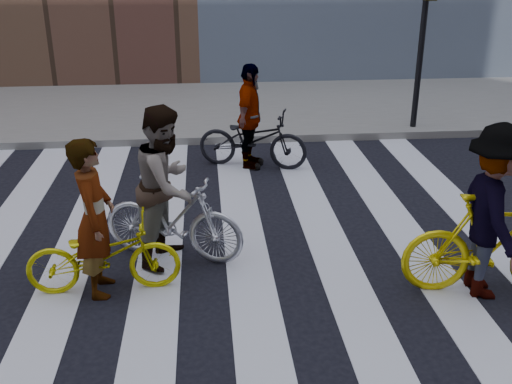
{
  "coord_description": "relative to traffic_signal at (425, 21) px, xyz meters",
  "views": [
    {
      "loc": [
        0.06,
        -6.29,
        3.67
      ],
      "look_at": [
        0.66,
        0.3,
        0.92
      ],
      "focal_mm": 42.0,
      "sensor_mm": 36.0,
      "label": 1
    }
  ],
  "objects": [
    {
      "name": "ground",
      "position": [
        -4.4,
        -5.32,
        -2.28
      ],
      "size": [
        100.0,
        100.0,
        0.0
      ],
      "primitive_type": "plane",
      "color": "black",
      "rests_on": "ground"
    },
    {
      "name": "sidewalk_far",
      "position": [
        -4.4,
        2.18,
        -2.2
      ],
      "size": [
        100.0,
        5.0,
        0.15
      ],
      "primitive_type": "cube",
      "color": "gray",
      "rests_on": "ground"
    },
    {
      "name": "zebra_crosswalk",
      "position": [
        -4.4,
        -5.32,
        -2.27
      ],
      "size": [
        8.25,
        10.0,
        0.01
      ],
      "color": "silver",
      "rests_on": "ground"
    },
    {
      "name": "traffic_signal",
      "position": [
        0.0,
        0.0,
        0.0
      ],
      "size": [
        0.22,
        0.42,
        3.33
      ],
      "color": "black",
      "rests_on": "ground"
    },
    {
      "name": "bike_yellow_left",
      "position": [
        -5.51,
        -5.58,
        -1.83
      ],
      "size": [
        1.73,
        0.66,
        0.9
      ],
      "primitive_type": "imported",
      "rotation": [
        0.0,
        0.0,
        1.61
      ],
      "color": "#CDC80B",
      "rests_on": "ground"
    },
    {
      "name": "bike_silver_mid",
      "position": [
        -4.76,
        -4.88,
        -1.73
      ],
      "size": [
        1.88,
        1.13,
        1.09
      ],
      "primitive_type": "imported",
      "rotation": [
        0.0,
        0.0,
        1.21
      ],
      "color": "silver",
      "rests_on": "ground"
    },
    {
      "name": "bike_yellow_right",
      "position": [
        -1.2,
        -6.0,
        -1.68
      ],
      "size": [
        2.03,
        0.76,
        1.19
      ],
      "primitive_type": "imported",
      "rotation": [
        0.0,
        0.0,
        1.47
      ],
      "color": "yellow",
      "rests_on": "ground"
    },
    {
      "name": "bike_dark_rear",
      "position": [
        -3.5,
        -1.64,
        -1.77
      ],
      "size": [
        2.04,
        1.22,
        1.01
      ],
      "primitive_type": "imported",
      "rotation": [
        0.0,
        0.0,
        1.27
      ],
      "color": "black",
      "rests_on": "ground"
    },
    {
      "name": "rider_left",
      "position": [
        -5.56,
        -5.58,
        -1.37
      ],
      "size": [
        0.46,
        0.68,
        1.82
      ],
      "primitive_type": "imported",
      "rotation": [
        0.0,
        0.0,
        1.61
      ],
      "color": "slate",
      "rests_on": "ground"
    },
    {
      "name": "rider_mid",
      "position": [
        -4.81,
        -4.88,
        -1.3
      ],
      "size": [
        1.04,
        1.16,
        1.97
      ],
      "primitive_type": "imported",
      "rotation": [
        0.0,
        0.0,
        1.21
      ],
      "color": "slate",
      "rests_on": "ground"
    },
    {
      "name": "rider_right",
      "position": [
        -1.25,
        -6.0,
        -1.29
      ],
      "size": [
        0.86,
        1.34,
        1.97
      ],
      "primitive_type": "imported",
      "rotation": [
        0.0,
        0.0,
        1.47
      ],
      "color": "slate",
      "rests_on": "ground"
    },
    {
      "name": "rider_rear",
      "position": [
        -3.55,
        -1.64,
        -1.37
      ],
      "size": [
        0.75,
        1.15,
        1.83
      ],
      "primitive_type": "imported",
      "rotation": [
        0.0,
        0.0,
        1.27
      ],
      "color": "slate",
      "rests_on": "ground"
    }
  ]
}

